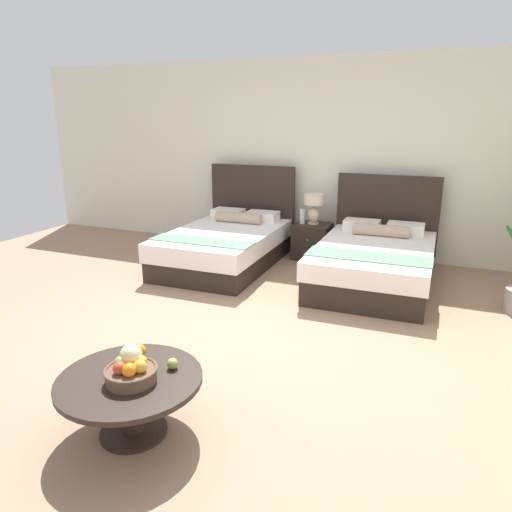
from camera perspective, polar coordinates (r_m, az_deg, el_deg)
ground_plane at (r=4.58m, az=-2.92°, el=-9.32°), size 9.89×9.89×0.02m
wall_back at (r=7.11m, az=8.13°, el=11.59°), size 9.89×0.12×2.79m
bed_near_window at (r=6.55m, az=-3.54°, el=1.50°), size 1.36×2.13×1.27m
bed_near_corner at (r=5.96m, az=14.09°, el=-0.48°), size 1.39×2.08×1.22m
nightstand at (r=6.87m, az=6.79°, el=1.79°), size 0.50×0.49×0.50m
table_lamp at (r=6.77m, az=6.99°, el=6.07°), size 0.29×0.29×0.43m
vase at (r=6.79m, az=5.58°, el=4.75°), size 0.07×0.07×0.21m
coffee_table at (r=3.22m, az=-14.84°, el=-15.31°), size 0.91×0.91×0.41m
fruit_bowl at (r=3.10m, az=-14.80°, el=-13.02°), size 0.33×0.33×0.21m
loose_apple at (r=3.19m, az=-10.00°, el=-12.63°), size 0.07×0.07×0.07m
loose_orange at (r=3.37m, az=-13.84°, el=-10.99°), size 0.09×0.09×0.09m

